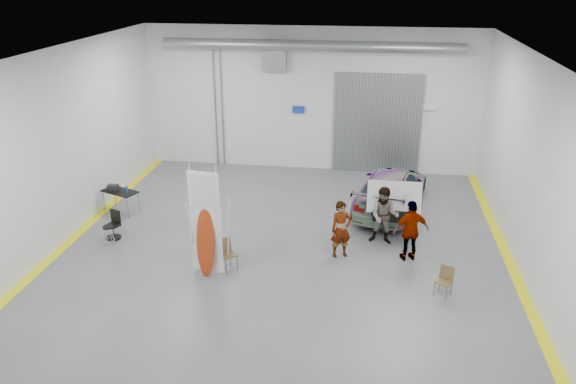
# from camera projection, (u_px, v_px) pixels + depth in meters

# --- Properties ---
(ground) EXTENTS (16.00, 16.00, 0.00)m
(ground) POSITION_uv_depth(u_px,v_px,m) (281.00, 255.00, 17.20)
(ground) COLOR #595B60
(ground) RESTS_ON ground
(room_shell) EXTENTS (14.02, 16.18, 6.01)m
(room_shell) POSITION_uv_depth(u_px,v_px,m) (299.00, 108.00, 17.66)
(room_shell) COLOR silver
(room_shell) RESTS_ON ground
(sedan_car) EXTENTS (3.08, 5.37, 1.46)m
(sedan_car) POSITION_uv_depth(u_px,v_px,m) (391.00, 189.00, 20.24)
(sedan_car) COLOR white
(sedan_car) RESTS_ON ground
(person_a) EXTENTS (0.76, 0.64, 1.79)m
(person_a) POSITION_uv_depth(u_px,v_px,m) (341.00, 229.00, 16.82)
(person_a) COLOR olive
(person_a) RESTS_ON ground
(person_b) EXTENTS (1.01, 0.83, 1.88)m
(person_b) POSITION_uv_depth(u_px,v_px,m) (384.00, 216.00, 17.61)
(person_b) COLOR slate
(person_b) RESTS_ON ground
(person_c) EXTENTS (1.19, 0.79, 1.90)m
(person_c) POSITION_uv_depth(u_px,v_px,m) (411.00, 231.00, 16.60)
(person_c) COLOR olive
(person_c) RESTS_ON ground
(surfboard_display) EXTENTS (0.94, 0.35, 3.33)m
(surfboard_display) POSITION_uv_depth(u_px,v_px,m) (207.00, 233.00, 15.59)
(surfboard_display) COLOR white
(surfboard_display) RESTS_ON ground
(folding_chair_near) EXTENTS (0.61, 0.70, 0.93)m
(folding_chair_near) POSITION_uv_depth(u_px,v_px,m) (228.00, 260.00, 16.30)
(folding_chair_near) COLOR brown
(folding_chair_near) RESTS_ON ground
(folding_chair_far) EXTENTS (0.53, 0.57, 0.82)m
(folding_chair_far) POSITION_uv_depth(u_px,v_px,m) (443.00, 287.00, 15.01)
(folding_chair_far) COLOR brown
(folding_chair_far) RESTS_ON ground
(shop_stool) EXTENTS (0.34, 0.34, 0.67)m
(shop_stool) POSITION_uv_depth(u_px,v_px,m) (109.00, 236.00, 17.64)
(shop_stool) COLOR black
(shop_stool) RESTS_ON ground
(work_table) EXTENTS (1.43, 1.08, 1.05)m
(work_table) POSITION_uv_depth(u_px,v_px,m) (118.00, 191.00, 19.90)
(work_table) COLOR gray
(work_table) RESTS_ON ground
(office_chair) EXTENTS (0.52, 0.54, 0.93)m
(office_chair) POSITION_uv_depth(u_px,v_px,m) (113.00, 226.00, 18.13)
(office_chair) COLOR black
(office_chair) RESTS_ON ground
(trunk_lid) EXTENTS (1.71, 1.04, 0.04)m
(trunk_lid) POSITION_uv_depth(u_px,v_px,m) (394.00, 194.00, 17.87)
(trunk_lid) COLOR silver
(trunk_lid) RESTS_ON sedan_car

